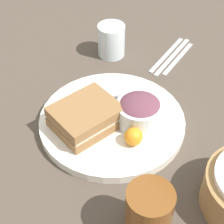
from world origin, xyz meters
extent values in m
plane|color=#4C4238|center=(0.00, 0.00, 0.00)|extent=(4.00, 4.00, 0.00)
cylinder|color=white|center=(0.00, 0.00, 0.01)|extent=(0.33, 0.33, 0.02)
cube|color=olive|center=(0.06, -0.02, 0.03)|extent=(0.14, 0.12, 0.02)
cube|color=silver|center=(0.06, -0.02, 0.05)|extent=(0.13, 0.11, 0.01)
cube|color=olive|center=(0.06, -0.02, 0.06)|extent=(0.14, 0.12, 0.02)
cylinder|color=silver|center=(-0.04, 0.04, 0.05)|extent=(0.11, 0.11, 0.05)
ellipsoid|color=brown|center=(-0.04, 0.04, 0.06)|extent=(0.10, 0.10, 0.04)
cylinder|color=#B7B7BC|center=(-0.04, -0.05, 0.04)|extent=(0.06, 0.06, 0.03)
sphere|color=orange|center=(0.01, 0.09, 0.04)|extent=(0.04, 0.04, 0.04)
cylinder|color=brown|center=(0.12, 0.25, 0.06)|extent=(0.08, 0.08, 0.11)
cube|color=#B2B2B7|center=(-0.30, -0.12, 0.00)|extent=(0.19, 0.07, 0.01)
cube|color=#B2B2B7|center=(-0.30, -0.10, 0.00)|extent=(0.20, 0.08, 0.01)
cube|color=#B2B2B7|center=(-0.31, -0.08, 0.00)|extent=(0.17, 0.07, 0.01)
cylinder|color=silver|center=(-0.18, -0.22, 0.05)|extent=(0.08, 0.08, 0.09)
camera|label=1|loc=(0.38, 0.47, 0.63)|focal=60.00mm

